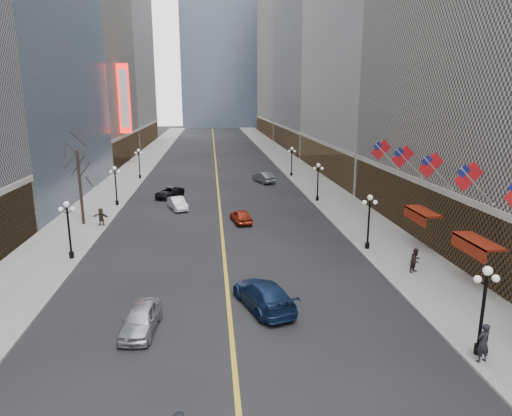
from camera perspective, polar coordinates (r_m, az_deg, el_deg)
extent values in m
cube|color=gray|center=(77.12, 5.54, 4.51)|extent=(6.00, 230.00, 0.15)
cube|color=gray|center=(76.80, -15.48, 4.04)|extent=(6.00, 230.00, 0.15)
cube|color=gold|center=(85.57, -5.05, 5.38)|extent=(0.25, 200.00, 0.02)
cube|color=#4C4032|center=(39.99, 23.35, -1.47)|extent=(2.80, 41.00, 5.00)
cube|color=#4C4032|center=(75.81, 9.16, 6.17)|extent=(2.80, 35.00, 5.00)
cube|color=gray|center=(115.50, 10.46, 19.29)|extent=(26.00, 40.00, 48.00)
cube|color=#4C4032|center=(112.76, 4.24, 8.72)|extent=(2.80, 39.00, 5.00)
cube|color=#9D9482|center=(157.86, 6.03, 20.42)|extent=(26.00, 46.00, 62.00)
cube|color=#4C4032|center=(155.18, 1.50, 10.10)|extent=(2.80, 45.00, 5.00)
cube|color=#9D9482|center=(97.04, -24.66, 20.04)|extent=(26.00, 30.00, 50.00)
cube|color=#4C4032|center=(93.84, -16.54, 7.20)|extent=(2.80, 29.00, 5.00)
cube|color=#4C4032|center=(127.27, -13.74, 8.93)|extent=(2.80, 37.00, 5.00)
cylinder|color=black|center=(25.50, 25.97, -15.58)|extent=(0.36, 0.36, 0.50)
cylinder|color=black|center=(24.73, 26.40, -12.01)|extent=(0.16, 0.16, 4.00)
sphere|color=white|center=(23.89, 26.99, -7.00)|extent=(0.44, 0.44, 0.44)
sphere|color=white|center=(23.79, 25.96, -8.00)|extent=(0.36, 0.36, 0.36)
sphere|color=white|center=(24.26, 27.79, -7.80)|extent=(0.36, 0.36, 0.36)
cylinder|color=black|center=(38.78, 13.74, -4.56)|extent=(0.36, 0.36, 0.50)
cylinder|color=black|center=(38.28, 13.88, -2.07)|extent=(0.16, 0.16, 4.00)
sphere|color=white|center=(37.74, 14.08, 1.29)|extent=(0.44, 0.44, 0.44)
sphere|color=white|center=(37.68, 13.40, 0.69)|extent=(0.36, 0.36, 0.36)
sphere|color=white|center=(37.98, 14.69, 0.72)|extent=(0.36, 0.36, 0.36)
cylinder|color=black|center=(55.47, 7.67, 1.19)|extent=(0.36, 0.36, 0.50)
cylinder|color=black|center=(55.12, 7.73, 2.97)|extent=(0.16, 0.16, 4.00)
sphere|color=white|center=(54.74, 7.81, 5.33)|extent=(0.44, 0.44, 0.44)
sphere|color=white|center=(54.70, 7.33, 4.92)|extent=(0.36, 0.36, 0.36)
sphere|color=white|center=(54.91, 8.25, 4.92)|extent=(0.36, 0.36, 0.36)
cylinder|color=black|center=(72.78, 4.45, 4.25)|extent=(0.36, 0.36, 0.50)
cylinder|color=black|center=(72.52, 4.47, 5.61)|extent=(0.16, 0.16, 4.00)
sphere|color=white|center=(72.23, 4.51, 7.42)|extent=(0.44, 0.44, 0.44)
sphere|color=white|center=(72.20, 4.15, 7.10)|extent=(0.36, 0.36, 0.36)
sphere|color=white|center=(72.35, 4.85, 7.10)|extent=(0.36, 0.36, 0.36)
cylinder|color=black|center=(38.25, -22.07, -5.45)|extent=(0.36, 0.36, 0.50)
cylinder|color=black|center=(37.75, -22.30, -2.94)|extent=(0.16, 0.16, 4.00)
sphere|color=white|center=(37.20, -22.62, 0.46)|extent=(0.44, 0.44, 0.44)
sphere|color=white|center=(37.42, -23.22, -0.15)|extent=(0.36, 0.36, 0.36)
sphere|color=white|center=(37.15, -21.90, -0.12)|extent=(0.36, 0.36, 0.36)
cylinder|color=black|center=(55.10, -16.97, 0.63)|extent=(0.36, 0.36, 0.50)
cylinder|color=black|center=(54.75, -17.10, 2.41)|extent=(0.16, 0.16, 4.00)
sphere|color=white|center=(54.37, -17.27, 4.79)|extent=(0.44, 0.44, 0.44)
sphere|color=white|center=(54.52, -17.70, 4.35)|extent=(0.36, 0.36, 0.36)
sphere|color=white|center=(54.34, -16.77, 4.39)|extent=(0.36, 0.36, 0.36)
cylinder|color=black|center=(72.50, -14.29, 3.83)|extent=(0.36, 0.36, 0.50)
cylinder|color=black|center=(72.23, -14.37, 5.19)|extent=(0.16, 0.16, 4.00)
sphere|color=white|center=(71.95, -14.48, 7.00)|extent=(0.44, 0.44, 0.44)
sphere|color=white|center=(72.06, -14.82, 6.67)|extent=(0.36, 0.36, 0.36)
sphere|color=white|center=(71.92, -14.11, 6.70)|extent=(0.36, 0.36, 0.36)
cylinder|color=#B2B2B7|center=(31.93, 25.93, 2.42)|extent=(2.49, 0.12, 2.49)
cube|color=red|center=(31.49, 25.04, 3.58)|extent=(1.94, 0.04, 1.94)
cube|color=navy|center=(31.26, 24.55, 4.22)|extent=(0.88, 0.06, 0.88)
cylinder|color=#B2B2B7|center=(36.21, 21.87, 4.00)|extent=(2.49, 0.12, 2.49)
cube|color=red|center=(35.82, 21.03, 5.03)|extent=(1.94, 0.04, 1.94)
cube|color=navy|center=(35.62, 20.57, 5.60)|extent=(0.88, 0.06, 0.88)
cylinder|color=#B2B2B7|center=(40.66, 18.67, 5.22)|extent=(2.49, 0.12, 2.49)
cube|color=red|center=(40.31, 17.89, 6.15)|extent=(1.94, 0.04, 1.94)
cube|color=navy|center=(40.13, 17.47, 6.66)|extent=(0.88, 0.06, 0.88)
cylinder|color=#B2B2B7|center=(45.22, 16.10, 6.19)|extent=(2.49, 0.12, 2.49)
cube|color=red|center=(44.91, 15.38, 7.03)|extent=(1.94, 0.04, 1.94)
cube|color=navy|center=(44.75, 14.98, 7.48)|extent=(0.88, 0.06, 0.88)
cube|color=maroon|center=(33.00, 26.03, -3.72)|extent=(1.40, 4.00, 0.15)
cube|color=maroon|center=(32.78, 24.98, -4.45)|extent=(0.10, 4.00, 0.90)
cube|color=maroon|center=(39.74, 20.10, -0.37)|extent=(1.40, 4.00, 0.15)
cube|color=maroon|center=(39.56, 19.20, -0.96)|extent=(0.10, 4.00, 0.90)
cube|color=red|center=(86.00, -16.16, 12.97)|extent=(2.00, 0.50, 12.00)
cube|color=white|center=(86.00, -16.12, 12.98)|extent=(1.40, 0.55, 10.00)
cylinder|color=#2D231C|center=(47.21, -21.10, 2.35)|extent=(0.28, 0.28, 7.20)
imported|color=#AEAFB6|center=(25.88, -14.21, -13.29)|extent=(2.08, 4.37, 1.44)
imported|color=silver|center=(51.86, -9.77, 0.56)|extent=(2.69, 4.40, 1.37)
imported|color=black|center=(58.16, -10.79, 1.91)|extent=(3.85, 5.18, 1.31)
imported|color=#14264B|center=(27.68, 0.96, -10.79)|extent=(3.89, 6.05, 1.63)
imported|color=maroon|center=(45.72, -1.89, -1.00)|extent=(2.31, 4.30, 1.39)
imported|color=#555C5E|center=(67.36, 0.99, 3.85)|extent=(3.18, 5.03, 1.57)
imported|color=black|center=(24.60, 26.53, -14.83)|extent=(0.82, 0.68, 1.95)
imported|color=black|center=(34.41, 19.32, -6.19)|extent=(0.98, 0.86, 1.77)
imported|color=black|center=(46.58, -18.81, -1.06)|extent=(1.67, 0.84, 1.73)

